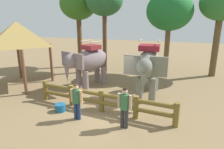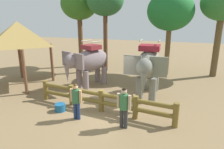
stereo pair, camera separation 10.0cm
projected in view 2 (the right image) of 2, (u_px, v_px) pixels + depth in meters
The scene contains 12 objects.
ground_plane at pixel (103, 110), 9.71m from camera, with size 60.00×60.00×0.00m, color olive.
log_fence at pixel (101, 99), 9.41m from camera, with size 6.96×0.91×1.05m.
elephant_near_left at pixel (89, 62), 12.57m from camera, with size 2.54×3.44×2.90m.
elephant_center at pixel (148, 66), 10.88m from camera, with size 2.09×3.65×3.14m.
tourist_woman_in_black at pixel (76, 99), 8.60m from camera, with size 0.57×0.33×1.61m.
tourist_man_in_blue at pixel (124, 105), 7.89m from camera, with size 0.60×0.37×1.69m.
thatched_shelter at pixel (18, 34), 12.43m from camera, with size 3.71×3.71×4.06m.
tree_far_left at pixel (170, 12), 14.45m from camera, with size 3.32×3.32×6.14m.
tree_back_center at pixel (223, 4), 13.87m from camera, with size 2.95×2.95×6.55m.
tree_far_right at pixel (105, 1), 15.38m from camera, with size 2.86×2.86×6.79m.
tree_deep_back at pixel (79, 5), 17.05m from camera, with size 3.09×3.09×6.68m.
feed_bucket at pixel (60, 107), 9.56m from camera, with size 0.50×0.50×0.35m.
Camera 2 is at (3.39, -8.21, 4.30)m, focal length 32.33 mm.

